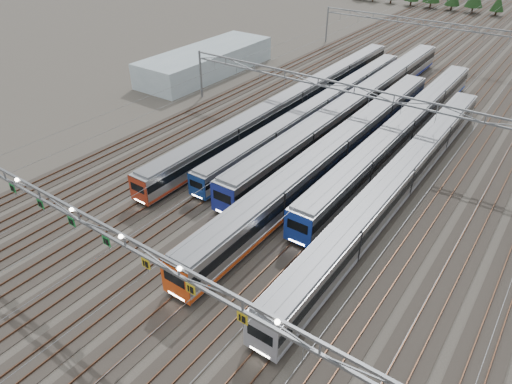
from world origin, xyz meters
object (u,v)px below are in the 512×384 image
Objects in this scene: train_e at (402,131)px; west_shed at (207,61)px; train_a at (295,101)px; train_d at (335,152)px; gantry_far at (450,31)px; train_f at (399,180)px; train_c at (357,105)px; gantry_near at (123,244)px; gantry_mid at (354,96)px; train_b at (320,108)px.

west_shed is at bearing 168.84° from train_e.
train_a is 1.14× the size of train_d.
train_d is at bearing -87.61° from gantry_far.
gantry_far reaches higher than west_shed.
train_a is 1.20× the size of train_f.
train_c is at bearing -5.99° from west_shed.
train_f is at bearing -24.16° from west_shed.
west_shed is (-38.05, 19.31, -0.01)m from train_d.
gantry_near reaches higher than gantry_far.
gantry_near is 62.09m from west_shed.
train_f is (22.50, -14.03, 0.17)m from train_a.
west_shed is (-35.75, 50.54, -4.78)m from gantry_near.
train_f is 51.57m from west_shed.
gantry_mid and gantry_far have the same top height.
gantry_near is 1.00× the size of gantry_mid.
train_c is (9.00, 3.56, 0.26)m from train_a.
train_e is at bearing 109.49° from train_f.
gantry_far is at bearing 92.39° from train_d.
gantry_near is 85.12m from gantry_far.
train_e is 1.84× the size of west_shed.
gantry_mid is 45.00m from gantry_far.
train_a is 43.37m from gantry_far.
train_f reaches higher than train_b.
west_shed is (-35.80, 10.42, -4.08)m from gantry_mid.
train_f is at bearing -52.49° from train_c.
gantry_mid is (6.75, -3.46, 4.48)m from train_b.
gantry_mid is at bearing -16.23° from west_shed.
train_d is at bearing -75.80° from gantry_mid.
train_e reaches higher than train_b.
gantry_far is 49.94m from west_shed.
train_a reaches higher than train_b.
gantry_mid is 1.88× the size of west_shed.
gantry_mid is at bearing -163.29° from train_e.
train_a is at bearing -105.11° from gantry_far.
train_d is at bearing -53.91° from train_b.
gantry_mid is (2.25, -6.90, 4.05)m from train_c.
gantry_far is (-2.25, 53.89, 4.07)m from train_d.
west_shed is at bearing 155.84° from train_f.
train_b is 13.58m from train_e.
train_b is at bearing 173.96° from train_e.
train_d reaches higher than train_e.
west_shed reaches higher than train_a.
train_f is at bearing -78.58° from gantry_far.
gantry_near is (2.20, -47.02, 4.75)m from train_c.
train_e is at bearing -4.17° from train_a.
train_b is 15.28m from train_d.
train_e reaches higher than train_f.
train_f is at bearing -11.32° from train_d.
train_e is (18.00, -1.31, 0.20)m from train_a.
train_b is 29.87m from west_shed.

